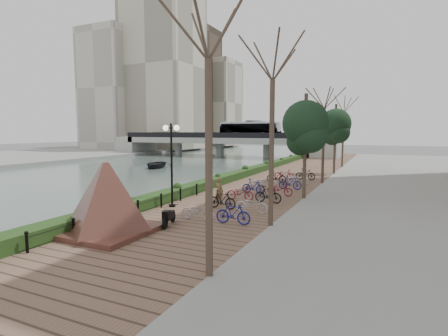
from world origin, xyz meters
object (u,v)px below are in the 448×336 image
Objects in this scene: lamppost at (171,147)px; pedestrian at (219,191)px; motorcycle at (169,216)px; granite_monument at (107,197)px; boat at (156,164)px.

lamppost reaches higher than pedestrian.
lamppost is 3.32× the size of motorcycle.
granite_monument is 2.96× the size of pedestrian.
pedestrian is at bearing 75.18° from granite_monument.
motorcycle is (2.03, -3.35, -2.92)m from lamppost.
granite_monument is 1.00× the size of boat.
granite_monument is 2.83m from motorcycle.
granite_monument is 3.37× the size of motorcycle.
lamppost is at bearing 49.61° from pedestrian.
granite_monument is 5.66m from lamppost.
lamppost is at bearing 93.39° from granite_monument.
lamppost is 3.70m from pedestrian.
motorcycle is at bearing 49.17° from granite_monument.
motorcycle is at bearing -58.72° from lamppost.
lamppost reaches higher than boat.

